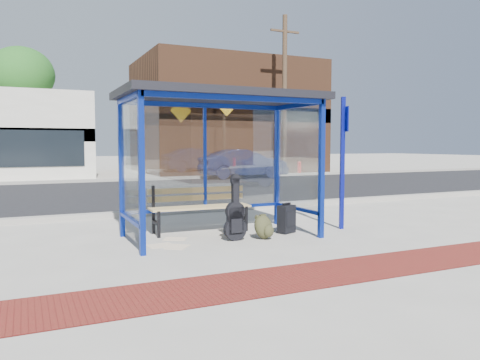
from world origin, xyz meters
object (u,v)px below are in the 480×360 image
guitar_bag (235,218)px  parked_car (243,164)px  suitcase (287,219)px  backpack (264,227)px  bench (199,205)px  fire_hydrant (299,167)px

guitar_bag → parked_car: bearing=63.2°
suitcase → backpack: suitcase is taller
bench → fire_hydrant: size_ratio=2.59×
bench → parked_car: (6.48, 11.95, 0.19)m
guitar_bag → suitcase: (1.09, 0.21, -0.13)m
parked_car → guitar_bag: bearing=157.0°
bench → suitcase: size_ratio=3.37×
parked_car → fire_hydrant: size_ratio=5.84×
bench → backpack: 1.33m
backpack → parked_car: (5.73, 13.01, 0.48)m
bench → guitar_bag: bearing=-73.0°
backpack → parked_car: parked_car is taller
guitar_bag → parked_car: (6.21, 12.91, 0.30)m
guitar_bag → parked_car: size_ratio=0.25×
bench → parked_car: parked_car is taller
guitar_bag → fire_hydrant: guitar_bag is taller
guitar_bag → bench: bearing=104.4°
guitar_bag → fire_hydrant: bearing=53.5°
guitar_bag → parked_car: 14.33m
guitar_bag → parked_car: parked_car is taller
parked_car → backpack: bearing=158.9°
bench → guitar_bag: guitar_bag is taller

